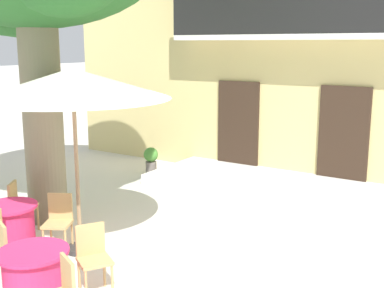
% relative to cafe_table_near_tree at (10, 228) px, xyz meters
% --- Properties ---
extents(ground_plane, '(120.00, 120.00, 0.00)m').
position_rel_cafe_table_near_tree_xyz_m(ground_plane, '(2.29, 1.21, -0.39)').
color(ground_plane, silver).
extents(building_facade, '(13.00, 5.09, 7.50)m').
position_rel_cafe_table_near_tree_xyz_m(building_facade, '(2.03, 8.20, 3.36)').
color(building_facade, '#DBC67F').
rests_on(building_facade, ground).
extents(entrance_step_platform, '(5.29, 2.22, 0.25)m').
position_rel_cafe_table_near_tree_xyz_m(entrance_step_platform, '(2.03, 5.10, -0.27)').
color(entrance_step_platform, silver).
rests_on(entrance_step_platform, ground).
extents(cafe_table_near_tree, '(0.86, 0.86, 0.76)m').
position_rel_cafe_table_near_tree_xyz_m(cafe_table_near_tree, '(0.00, 0.00, 0.00)').
color(cafe_table_near_tree, '#E52D66').
rests_on(cafe_table_near_tree, ground).
extents(cafe_chair_near_tree_0, '(0.56, 0.56, 0.91)m').
position_rel_cafe_table_near_tree_xyz_m(cafe_chair_near_tree_0, '(-0.49, 0.57, 0.14)').
color(cafe_chair_near_tree_0, tan).
rests_on(cafe_chair_near_tree_0, ground).
extents(cafe_chair_near_tree_3, '(0.54, 0.54, 0.91)m').
position_rel_cafe_table_near_tree_xyz_m(cafe_chair_near_tree_3, '(0.62, 0.43, 0.14)').
color(cafe_chair_near_tree_3, tan).
rests_on(cafe_chair_near_tree_3, ground).
extents(cafe_table_middle, '(0.86, 0.86, 0.76)m').
position_rel_cafe_table_near_tree_xyz_m(cafe_table_middle, '(1.68, -0.93, 0.00)').
color(cafe_table_middle, '#E52D66').
rests_on(cafe_table_middle, ground).
extents(cafe_chair_middle_1, '(0.55, 0.55, 0.91)m').
position_rel_cafe_table_near_tree_xyz_m(cafe_chair_middle_1, '(2.00, -0.24, 0.14)').
color(cafe_chair_middle_1, tan).
rests_on(cafe_chair_middle_1, ground).
extents(cafe_chair_middle_2, '(0.53, 0.53, 0.91)m').
position_rel_cafe_table_near_tree_xyz_m(cafe_chair_middle_2, '(0.97, -0.70, 0.14)').
color(cafe_chair_middle_2, tan).
rests_on(cafe_chair_middle_2, ground).
extents(cafe_umbrella, '(2.90, 2.90, 2.85)m').
position_rel_cafe_table_near_tree_xyz_m(cafe_umbrella, '(0.90, 0.59, 2.22)').
color(cafe_umbrella, '#997A56').
rests_on(cafe_umbrella, ground).
extents(ground_planter_left, '(0.35, 0.35, 0.70)m').
position_rel_cafe_table_near_tree_xyz_m(ground_planter_left, '(-0.97, 4.83, 0.00)').
color(ground_planter_left, slate).
rests_on(ground_planter_left, ground).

